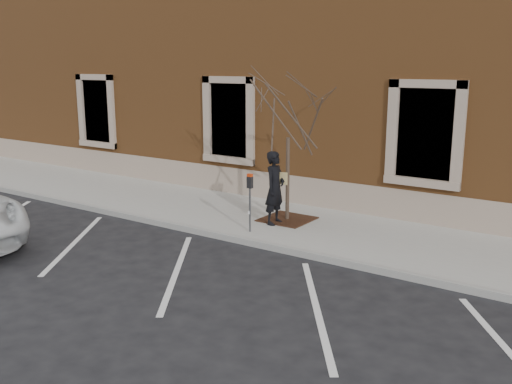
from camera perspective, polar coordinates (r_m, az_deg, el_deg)
The scene contains 9 objects.
ground at distance 13.31m, azimuth -1.48°, elevation -5.09°, with size 120.00×120.00×0.00m, color #28282B.
sidewalk_near at distance 14.67m, azimuth 2.57°, elevation -3.09°, with size 40.00×3.50×0.15m, color #B0AFA5.
curb_near at distance 13.25m, azimuth -1.61°, elevation -4.84°, with size 40.00×0.12×0.15m, color #9E9E99.
parking_stripes at distance 11.71m, azimuth -7.91°, elevation -7.74°, with size 28.00×4.40×0.01m, color silver, non-canonical shape.
building_civic at distance 19.46m, azimuth 12.37°, elevation 12.22°, with size 40.00×8.62×8.00m.
man at distance 14.10m, azimuth 1.91°, elevation 0.41°, with size 0.67×0.44×1.83m, color black.
parking_meter at distance 13.40m, azimuth -0.61°, elevation 0.02°, with size 0.13×0.10×1.40m.
tree_grate at distance 14.68m, azimuth 3.13°, elevation -2.73°, with size 1.21×1.21×0.03m, color #3C2113.
sapling at distance 14.20m, azimuth 3.26°, elevation 7.77°, with size 2.32×2.32×3.86m.
Camera 1 is at (7.51, -10.21, 4.07)m, focal length 40.00 mm.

